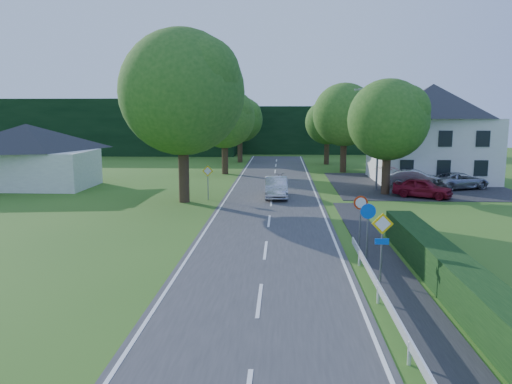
# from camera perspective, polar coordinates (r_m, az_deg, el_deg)

# --- Properties ---
(road) EXTENTS (7.00, 80.00, 0.04)m
(road) POSITION_cam_1_polar(r_m,az_deg,el_deg) (30.19, 1.60, -2.56)
(road) COLOR #353538
(road) RESTS_ON ground
(footpath) EXTENTS (1.50, 44.00, 0.04)m
(footpath) POSITION_cam_1_polar(r_m,az_deg,el_deg) (13.74, 21.75, -17.92)
(footpath) COLOR black
(footpath) RESTS_ON ground
(parking_pad) EXTENTS (14.00, 16.00, 0.04)m
(parking_pad) POSITION_cam_1_polar(r_m,az_deg,el_deg) (44.46, 17.68, 0.78)
(parking_pad) COLOR black
(parking_pad) RESTS_ON ground
(line_edge_left) EXTENTS (0.12, 80.00, 0.01)m
(line_edge_left) POSITION_cam_1_polar(r_m,az_deg,el_deg) (30.44, -4.53, -2.44)
(line_edge_left) COLOR white
(line_edge_left) RESTS_ON road
(line_edge_right) EXTENTS (0.12, 80.00, 0.01)m
(line_edge_right) POSITION_cam_1_polar(r_m,az_deg,el_deg) (30.29, 7.76, -2.55)
(line_edge_right) COLOR white
(line_edge_right) RESTS_ON road
(line_centre) EXTENTS (0.12, 80.00, 0.01)m
(line_centre) POSITION_cam_1_polar(r_m,az_deg,el_deg) (30.19, 1.60, -2.51)
(line_centre) COLOR white
(line_centre) RESTS_ON road
(tree_main) EXTENTS (9.40, 9.40, 11.64)m
(tree_main) POSITION_cam_1_polar(r_m,az_deg,el_deg) (34.23, -8.39, 8.50)
(tree_main) COLOR #265519
(tree_main) RESTS_ON ground
(tree_left_far) EXTENTS (7.00, 7.00, 8.58)m
(tree_left_far) POSITION_cam_1_polar(r_m,az_deg,el_deg) (49.92, -3.60, 6.98)
(tree_left_far) COLOR #265519
(tree_left_far) RESTS_ON ground
(tree_right_far) EXTENTS (7.40, 7.40, 9.09)m
(tree_right_far) POSITION_cam_1_polar(r_m,az_deg,el_deg) (51.97, 10.03, 7.22)
(tree_right_far) COLOR #265519
(tree_right_far) RESTS_ON ground
(tree_left_back) EXTENTS (6.60, 6.60, 8.07)m
(tree_left_back) POSITION_cam_1_polar(r_m,az_deg,el_deg) (61.82, -1.85, 7.16)
(tree_left_back) COLOR #265519
(tree_left_back) RESTS_ON ground
(tree_right_back) EXTENTS (6.20, 6.20, 7.56)m
(tree_right_back) POSITION_cam_1_polar(r_m,az_deg,el_deg) (59.84, 8.12, 6.76)
(tree_right_back) COLOR #265519
(tree_right_back) RESTS_ON ground
(tree_right_mid) EXTENTS (7.00, 7.00, 8.58)m
(tree_right_mid) POSITION_cam_1_polar(r_m,az_deg,el_deg) (38.41, 14.79, 6.07)
(tree_right_mid) COLOR #265519
(tree_right_mid) RESTS_ON ground
(treeline_left) EXTENTS (44.00, 6.00, 8.00)m
(treeline_left) POSITION_cam_1_polar(r_m,az_deg,el_deg) (77.13, -19.01, 7.03)
(treeline_left) COLOR black
(treeline_left) RESTS_ON ground
(treeline_right) EXTENTS (30.00, 5.00, 7.00)m
(treeline_right) POSITION_cam_1_polar(r_m,az_deg,el_deg) (75.96, 8.57, 7.02)
(treeline_right) COLOR black
(treeline_right) RESTS_ON ground
(bungalow_left) EXTENTS (11.00, 6.50, 5.20)m
(bungalow_left) POSITION_cam_1_polar(r_m,az_deg,el_deg) (44.78, -24.62, 3.91)
(bungalow_left) COLOR beige
(bungalow_left) RESTS_ON ground
(house_white) EXTENTS (10.60, 8.40, 8.60)m
(house_white) POSITION_cam_1_polar(r_m,az_deg,el_deg) (47.50, 19.38, 6.52)
(house_white) COLOR silver
(house_white) RESTS_ON ground
(streetlight) EXTENTS (2.03, 0.18, 8.00)m
(streetlight) POSITION_cam_1_polar(r_m,az_deg,el_deg) (40.28, 13.61, 6.49)
(streetlight) COLOR slate
(streetlight) RESTS_ON ground
(sign_priority_right) EXTENTS (0.78, 0.09, 2.59)m
(sign_priority_right) POSITION_cam_1_polar(r_m,az_deg,el_deg) (18.42, 14.22, -4.75)
(sign_priority_right) COLOR slate
(sign_priority_right) RESTS_ON ground
(sign_roundabout) EXTENTS (0.64, 0.08, 2.37)m
(sign_roundabout) POSITION_cam_1_polar(r_m,az_deg,el_deg) (21.33, 12.66, -3.16)
(sign_roundabout) COLOR slate
(sign_roundabout) RESTS_ON ground
(sign_speed_limit) EXTENTS (0.64, 0.11, 2.37)m
(sign_speed_limit) POSITION_cam_1_polar(r_m,az_deg,el_deg) (23.23, 11.85, -1.89)
(sign_speed_limit) COLOR slate
(sign_speed_limit) RESTS_ON ground
(sign_priority_left) EXTENTS (0.78, 0.09, 2.44)m
(sign_priority_left) POSITION_cam_1_polar(r_m,az_deg,el_deg) (35.21, -5.53, 1.87)
(sign_priority_left) COLOR slate
(sign_priority_left) RESTS_ON ground
(moving_car) EXTENTS (1.71, 4.57, 1.49)m
(moving_car) POSITION_cam_1_polar(r_m,az_deg,el_deg) (35.93, 2.32, 0.55)
(moving_car) COLOR silver
(moving_car) RESTS_ON road
(motorcycle) EXTENTS (1.49, 2.20, 1.09)m
(motorcycle) POSITION_cam_1_polar(r_m,az_deg,el_deg) (41.68, 2.46, 1.46)
(motorcycle) COLOR black
(motorcycle) RESTS_ON road
(parked_car_red) EXTENTS (4.41, 3.48, 1.41)m
(parked_car_red) POSITION_cam_1_polar(r_m,az_deg,el_deg) (37.84, 18.49, 0.46)
(parked_car_red) COLOR maroon
(parked_car_red) RESTS_ON parking_pad
(parked_car_silver_a) EXTENTS (4.73, 2.34, 1.49)m
(parked_car_silver_a) POSITION_cam_1_polar(r_m,az_deg,el_deg) (42.51, 17.69, 1.46)
(parked_car_silver_a) COLOR #ACACB1
(parked_car_silver_a) RESTS_ON parking_pad
(parked_car_silver_b) EXTENTS (5.24, 3.72, 1.33)m
(parked_car_silver_b) POSITION_cam_1_polar(r_m,az_deg,el_deg) (43.18, 22.22, 1.21)
(parked_car_silver_b) COLOR #9A9BA1
(parked_car_silver_b) RESTS_ON parking_pad
(parasol) EXTENTS (2.76, 2.78, 1.95)m
(parasol) POSITION_cam_1_polar(r_m,az_deg,el_deg) (40.78, 14.66, 1.61)
(parasol) COLOR red
(parasol) RESTS_ON parking_pad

